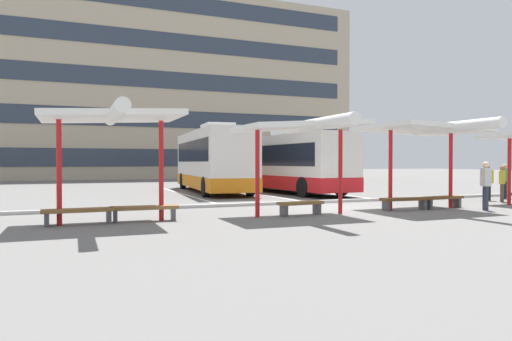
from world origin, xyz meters
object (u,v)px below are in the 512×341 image
at_px(bench_3, 405,201).
at_px(bench_4, 443,199).
at_px(waiting_shelter_2, 427,130).
at_px(waiting_passenger_2, 505,179).
at_px(waiting_passenger_1, 487,180).
at_px(waiting_shelter_0, 113,118).
at_px(waiting_shelter_1, 304,128).
at_px(bench_1, 145,210).
at_px(coach_bus_0, 212,161).
at_px(bench_2, 301,205).
at_px(coach_bus_1, 278,163).
at_px(bench_0, 78,212).
at_px(waiting_passenger_3, 502,181).
at_px(waiting_passenger_0, 486,182).

relative_size(bench_3, bench_4, 1.04).
bearing_deg(waiting_shelter_2, bench_3, 172.71).
bearing_deg(waiting_passenger_2, waiting_passenger_1, -162.71).
bearing_deg(waiting_shelter_0, waiting_shelter_1, -3.21).
xyz_separation_m(bench_1, bench_3, (9.10, -0.34, -0.00)).
bearing_deg(coach_bus_0, bench_2, -93.02).
xyz_separation_m(bench_3, bench_4, (1.80, 0.05, -0.00)).
bearing_deg(waiting_passenger_1, coach_bus_0, 133.73).
bearing_deg(waiting_passenger_2, waiting_shelter_2, -159.58).
distance_m(waiting_shelter_0, waiting_passenger_2, 18.27).
height_order(coach_bus_0, bench_3, coach_bus_0).
relative_size(coach_bus_1, bench_2, 7.81).
height_order(bench_2, waiting_passenger_2, waiting_passenger_2).
xyz_separation_m(bench_2, bench_3, (4.19, 0.01, 0.01)).
relative_size(coach_bus_0, bench_1, 5.50).
xyz_separation_m(bench_0, bench_1, (1.80, 0.08, 0.00)).
distance_m(coach_bus_1, waiting_passenger_3, 11.85).
relative_size(bench_3, waiting_passenger_3, 1.19).
bearing_deg(bench_4, bench_1, 178.45).
bearing_deg(waiting_passenger_3, waiting_shelter_1, -171.98).
xyz_separation_m(bench_0, bench_3, (10.90, -0.26, -0.00)).
relative_size(waiting_passenger_0, waiting_passenger_2, 1.07).
height_order(coach_bus_0, bench_4, coach_bus_0).
xyz_separation_m(coach_bus_0, coach_bus_1, (3.74, -0.86, -0.15)).
height_order(coach_bus_1, waiting_passenger_1, coach_bus_1).
relative_size(coach_bus_1, bench_4, 6.99).
bearing_deg(bench_2, bench_1, 175.91).
relative_size(waiting_shelter_0, waiting_passenger_0, 2.56).
distance_m(coach_bus_0, waiting_shelter_1, 12.53).
distance_m(bench_0, waiting_passenger_2, 19.04).
xyz_separation_m(bench_2, waiting_shelter_2, (5.09, -0.11, 2.54)).
height_order(waiting_shelter_1, waiting_passenger_0, waiting_shelter_1).
relative_size(waiting_shelter_2, waiting_passenger_1, 3.21).
bearing_deg(bench_2, waiting_shelter_1, -90.00).
xyz_separation_m(bench_1, waiting_shelter_1, (4.92, -0.59, 2.48)).
bearing_deg(bench_1, coach_bus_0, 64.94).
relative_size(bench_4, waiting_passenger_0, 1.04).
distance_m(bench_1, waiting_passenger_2, 17.24).
bearing_deg(waiting_passenger_1, waiting_passenger_2, 17.29).
distance_m(waiting_shelter_0, waiting_passenger_0, 12.96).
bearing_deg(bench_1, waiting_shelter_0, -163.98).
height_order(waiting_shelter_0, bench_2, waiting_shelter_0).
distance_m(bench_2, bench_3, 4.19).
height_order(waiting_shelter_0, waiting_shelter_2, waiting_shelter_0).
distance_m(bench_2, waiting_shelter_2, 5.69).
xyz_separation_m(waiting_shelter_0, bench_0, (-0.90, 0.18, -2.60)).
bearing_deg(waiting_passenger_0, bench_4, 132.30).
height_order(bench_2, waiting_passenger_0, waiting_passenger_0).
bearing_deg(waiting_passenger_3, waiting_passenger_1, 90.71).
height_order(coach_bus_0, waiting_shelter_0, coach_bus_0).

